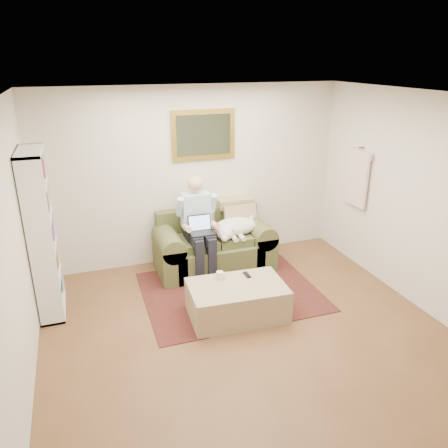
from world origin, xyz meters
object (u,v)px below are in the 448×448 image
seated_man (200,229)px  bookshelf (42,235)px  ottoman (237,300)px  coffee_mug (220,275)px  sleeping_dog (235,227)px  sofa (214,249)px  laptop (201,228)px

seated_man → bookshelf: (-2.00, -0.29, 0.29)m
ottoman → coffee_mug: bearing=124.3°
seated_man → sleeping_dog: bearing=7.1°
coffee_mug → bookshelf: 2.15m
sofa → seated_man: size_ratio=1.19×
sofa → seated_man: seated_man is taller
seated_man → sleeping_dog: size_ratio=2.04×
laptop → coffee_mug: size_ratio=3.27×
sleeping_dog → coffee_mug: sleeping_dog is taller
sofa → ottoman: bearing=-95.8°
seated_man → bookshelf: bookshelf is taller
seated_man → ottoman: 1.28m
coffee_mug → sleeping_dog: bearing=60.6°
seated_man → sleeping_dog: 0.56m
seated_man → laptop: size_ratio=4.33×
ottoman → sofa: bearing=84.2°
sofa → bookshelf: 2.40m
sleeping_dog → coffee_mug: 1.20m
seated_man → coffee_mug: size_ratio=14.17×
bookshelf → coffee_mug: bearing=-19.0°
ottoman → coffee_mug: coffee_mug is taller
coffee_mug → sofa: bearing=76.0°
ottoman → bookshelf: bearing=157.1°
seated_man → bookshelf: 2.04m
laptop → sleeping_dog: laptop is taller
ottoman → laptop: bearing=96.1°
laptop → coffee_mug: (-0.03, -0.90, -0.28)m
seated_man → laptop: 0.07m
laptop → coffee_mug: bearing=-91.7°
sofa → seated_man: bearing=-148.5°
laptop → sleeping_dog: 0.58m
ottoman → sleeping_dog: bearing=70.7°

